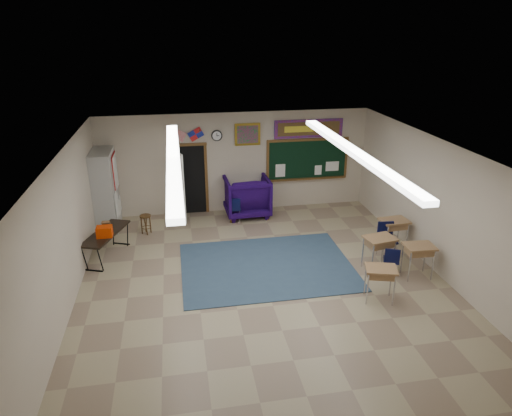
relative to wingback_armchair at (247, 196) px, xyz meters
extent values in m
plane|color=gray|center=(-0.24, -4.04, -0.60)|extent=(9.00, 9.00, 0.00)
cube|color=#C3B49E|center=(-0.24, 0.46, 0.90)|extent=(8.00, 0.04, 3.00)
cube|color=#C3B49E|center=(-0.24, -8.54, 0.90)|extent=(8.00, 0.04, 3.00)
cube|color=#C3B49E|center=(-4.24, -4.04, 0.90)|extent=(0.04, 9.00, 3.00)
cube|color=#C3B49E|center=(3.76, -4.04, 0.90)|extent=(0.04, 9.00, 3.00)
cube|color=silver|center=(-0.24, -4.04, 2.40)|extent=(8.00, 9.00, 0.04)
cube|color=#30465C|center=(-0.04, -3.24, -0.59)|extent=(4.00, 3.00, 0.02)
cube|color=black|center=(-1.64, 0.45, 0.45)|extent=(0.95, 0.04, 2.10)
cube|color=white|center=(-1.99, 0.00, 0.43)|extent=(0.35, 0.86, 2.05)
cube|color=brown|center=(1.96, 0.43, 0.90)|extent=(2.55, 0.05, 1.30)
cube|color=black|center=(1.96, 0.41, 0.90)|extent=(2.40, 0.03, 1.15)
cube|color=brown|center=(1.96, 0.37, 0.30)|extent=(2.40, 0.12, 0.04)
cube|color=#AD1F0E|center=(1.96, 0.43, 1.85)|extent=(2.10, 0.04, 0.55)
cube|color=brown|center=(1.96, 0.41, 1.85)|extent=(1.90, 0.03, 0.40)
cube|color=olive|center=(0.11, 0.43, 1.75)|extent=(0.75, 0.05, 0.65)
cube|color=#A51466|center=(0.11, 0.41, 1.75)|extent=(0.62, 0.03, 0.52)
cylinder|color=black|center=(-0.79, 0.43, 1.75)|extent=(0.32, 0.05, 0.32)
cylinder|color=white|center=(-0.79, 0.41, 1.75)|extent=(0.26, 0.02, 0.26)
cube|color=#A2A19D|center=(-3.96, -0.19, 0.50)|extent=(0.55, 1.25, 2.20)
imported|color=#170539|center=(0.00, 0.00, 0.00)|extent=(1.32, 1.36, 1.20)
cube|color=olive|center=(2.48, -3.81, 0.19)|extent=(0.75, 0.61, 0.05)
cube|color=brown|center=(2.48, -3.81, 0.08)|extent=(0.65, 0.52, 0.14)
cube|color=olive|center=(3.26, -2.93, 0.20)|extent=(0.72, 0.56, 0.05)
cube|color=brown|center=(3.26, -2.93, 0.08)|extent=(0.62, 0.47, 0.14)
cube|color=olive|center=(1.96, -5.04, 0.13)|extent=(0.73, 0.63, 0.04)
cube|color=brown|center=(1.96, -5.04, 0.03)|extent=(0.63, 0.53, 0.13)
cube|color=olive|center=(3.20, -4.29, 0.16)|extent=(0.68, 0.52, 0.04)
cube|color=brown|center=(3.20, -4.29, 0.05)|extent=(0.59, 0.44, 0.13)
cube|color=black|center=(-3.79, -2.09, 0.04)|extent=(1.07, 1.69, 0.04)
cube|color=#CE4603|center=(-3.77, -2.31, 0.19)|extent=(0.36, 0.27, 0.25)
cylinder|color=#553919|center=(-2.92, -0.84, -0.08)|extent=(0.30, 0.30, 0.04)
torus|color=#553919|center=(-2.92, -0.84, -0.42)|extent=(0.25, 0.25, 0.02)
camera|label=1|loc=(-1.97, -12.55, 4.72)|focal=32.00mm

